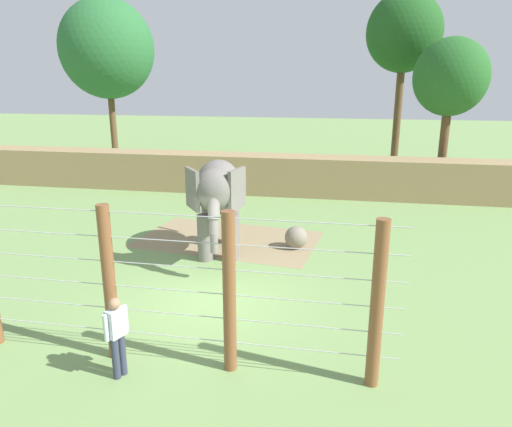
# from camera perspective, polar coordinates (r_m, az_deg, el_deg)

# --- Properties ---
(ground_plane) EXTENTS (120.00, 120.00, 0.00)m
(ground_plane) POSITION_cam_1_polar(r_m,az_deg,el_deg) (12.69, -5.72, -10.43)
(ground_plane) COLOR #759956
(dirt_patch) EXTENTS (6.76, 4.62, 0.01)m
(dirt_patch) POSITION_cam_1_polar(r_m,az_deg,el_deg) (17.19, -3.31, -3.13)
(dirt_patch) COLOR #937F5B
(dirt_patch) RESTS_ON ground
(embankment_wall) EXTENTS (36.00, 1.80, 1.92)m
(embankment_wall) POSITION_cam_1_polar(r_m,az_deg,el_deg) (23.92, 2.44, 4.75)
(embankment_wall) COLOR #997F56
(embankment_wall) RESTS_ON ground
(elephant) EXTENTS (2.15, 4.22, 3.17)m
(elephant) POSITION_cam_1_polar(r_m,az_deg,el_deg) (15.12, -4.64, 2.44)
(elephant) COLOR slate
(elephant) RESTS_ON ground
(enrichment_ball) EXTENTS (0.78, 0.78, 0.78)m
(enrichment_ball) POSITION_cam_1_polar(r_m,az_deg,el_deg) (16.24, 4.86, -2.89)
(enrichment_ball) COLOR gray
(enrichment_ball) RESTS_ON ground
(cable_fence) EXTENTS (9.07, 0.26, 3.30)m
(cable_fence) POSITION_cam_1_polar(r_m,az_deg,el_deg) (9.57, -10.66, -8.85)
(cable_fence) COLOR brown
(cable_fence) RESTS_ON ground
(zookeeper) EXTENTS (0.34, 0.59, 1.67)m
(zookeeper) POSITION_cam_1_polar(r_m,az_deg,el_deg) (9.70, -16.46, -13.76)
(zookeeper) COLOR #33384C
(zookeeper) RESTS_ON ground
(tree_far_left) EXTENTS (3.61, 3.61, 7.60)m
(tree_far_left) POSITION_cam_1_polar(r_m,az_deg,el_deg) (25.94, 22.47, 14.88)
(tree_far_left) COLOR brown
(tree_far_left) RESTS_ON ground
(tree_left_of_centre) EXTENTS (4.27, 4.27, 10.41)m
(tree_left_of_centre) POSITION_cam_1_polar(r_m,az_deg,el_deg) (29.94, 17.47, 20.05)
(tree_left_of_centre) COLOR brown
(tree_left_of_centre) RESTS_ON ground
(tree_behind_wall) EXTENTS (6.24, 6.24, 10.82)m
(tree_behind_wall) POSITION_cam_1_polar(r_m,az_deg,el_deg) (34.89, -17.57, 18.43)
(tree_behind_wall) COLOR brown
(tree_behind_wall) RESTS_ON ground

